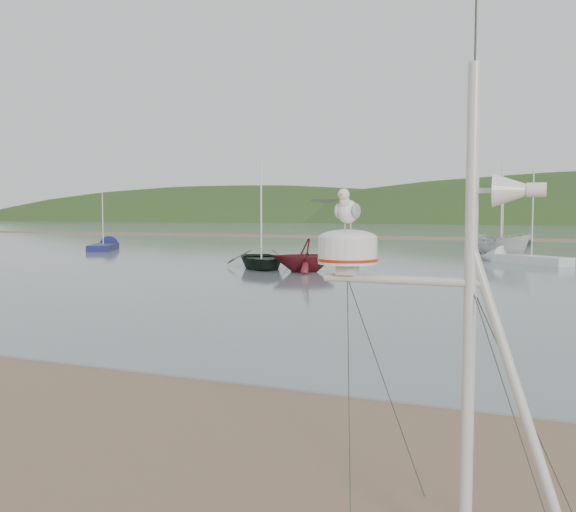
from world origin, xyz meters
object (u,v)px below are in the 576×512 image
at_px(boat_dark, 261,223).
at_px(sailboat_blue_near, 108,246).
at_px(sailboat_dark_mid, 515,242).
at_px(boat_red, 304,240).
at_px(sailboat_white_near, 510,258).
at_px(mast_rig, 459,424).
at_px(boat_white, 501,224).

relative_size(boat_dark, sailboat_blue_near, 0.73).
bearing_deg(sailboat_dark_mid, boat_red, -106.19).
distance_m(boat_red, sailboat_blue_near, 26.27).
bearing_deg(sailboat_blue_near, sailboat_dark_mid, 31.22).
xyz_separation_m(boat_red, sailboat_white_near, (9.70, 10.66, -1.38)).
distance_m(mast_rig, boat_dark, 28.65).
distance_m(sailboat_white_near, sailboat_blue_near, 32.58).
distance_m(boat_white, sailboat_blue_near, 31.94).
xyz_separation_m(sailboat_white_near, sailboat_blue_near, (-32.50, 2.32, -0.00)).
bearing_deg(boat_red, sailboat_white_near, 103.10).
height_order(boat_red, sailboat_dark_mid, sailboat_dark_mid).
height_order(mast_rig, sailboat_white_near, sailboat_white_near).
xyz_separation_m(sailboat_white_near, sailboat_dark_mid, (-0.26, 21.85, 0.00)).
relative_size(mast_rig, boat_dark, 1.05).
relative_size(boat_dark, boat_white, 1.07).
height_order(mast_rig, boat_white, mast_rig).
xyz_separation_m(mast_rig, boat_dark, (-13.35, 25.32, 1.28)).
bearing_deg(sailboat_white_near, sailboat_blue_near, 175.92).
height_order(boat_white, sailboat_blue_near, sailboat_blue_near).
xyz_separation_m(mast_rig, sailboat_dark_mid, (-0.99, 56.78, -0.96)).
relative_size(boat_white, sailboat_blue_near, 0.68).
bearing_deg(sailboat_blue_near, boat_dark, -30.96).
bearing_deg(sailboat_white_near, mast_rig, -88.81).
bearing_deg(boat_white, sailboat_dark_mid, 39.22).
xyz_separation_m(boat_red, boat_white, (9.07, 12.34, 0.70)).
height_order(sailboat_white_near, sailboat_dark_mid, sailboat_white_near).
bearing_deg(boat_dark, sailboat_blue_near, 117.87).
bearing_deg(sailboat_white_near, sailboat_dark_mid, 90.68).
xyz_separation_m(sailboat_blue_near, sailboat_dark_mid, (32.24, 19.54, 0.00)).
bearing_deg(boat_red, boat_white, 109.10).
xyz_separation_m(boat_white, sailboat_blue_near, (-31.87, 0.64, -2.09)).
xyz_separation_m(boat_red, sailboat_blue_near, (-22.80, 12.98, -1.38)).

